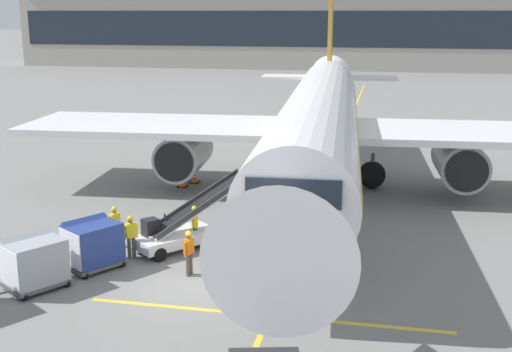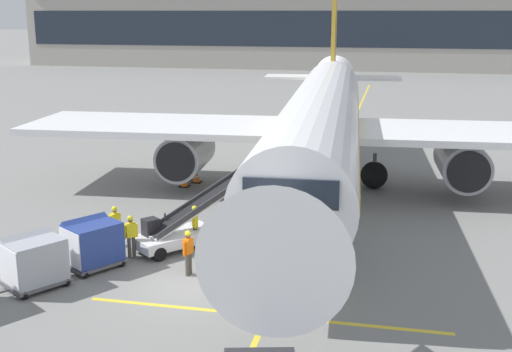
{
  "view_description": "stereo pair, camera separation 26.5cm",
  "coord_description": "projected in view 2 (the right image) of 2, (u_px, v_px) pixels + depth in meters",
  "views": [
    {
      "loc": [
        6.8,
        -20.9,
        9.6
      ],
      "look_at": [
        1.67,
        3.98,
        3.17
      ],
      "focal_mm": 45.92,
      "sensor_mm": 36.0,
      "label": 1
    },
    {
      "loc": [
        7.06,
        -20.85,
        9.6
      ],
      "look_at": [
        1.67,
        3.98,
        3.17
      ],
      "focal_mm": 45.92,
      "sensor_mm": 36.0,
      "label": 2
    }
  ],
  "objects": [
    {
      "name": "ground_crew_by_loader",
      "position": [
        188.0,
        250.0,
        24.24
      ],
      "size": [
        0.35,
        0.55,
        1.74
      ],
      "color": "#514C42",
      "rests_on": "ground"
    },
    {
      "name": "baggage_cart_lead",
      "position": [
        92.0,
        243.0,
        24.98
      ],
      "size": [
        2.43,
        2.72,
        1.91
      ],
      "color": "#515156",
      "rests_on": "ground"
    },
    {
      "name": "ground_crew_by_carts",
      "position": [
        115.0,
        223.0,
        27.25
      ],
      "size": [
        0.4,
        0.5,
        1.74
      ],
      "color": "black",
      "rests_on": "ground"
    },
    {
      "name": "ground_plane",
      "position": [
        187.0,
        285.0,
        23.55
      ],
      "size": [
        600.0,
        600.0,
        0.0
      ],
      "primitive_type": "plane",
      "color": "slate"
    },
    {
      "name": "belt_loader",
      "position": [
        181.0,
        228.0,
        27.11
      ],
      "size": [
        4.39,
        4.95,
        2.83
      ],
      "color": "silver",
      "rests_on": "ground"
    },
    {
      "name": "apron_guidance_line_stop_bar",
      "position": [
        263.0,
        315.0,
        21.21
      ],
      "size": [
        12.0,
        0.2,
        0.01
      ],
      "color": "yellow",
      "rests_on": "ground"
    },
    {
      "name": "terminal_building",
      "position": [
        320.0,
        28.0,
        115.52
      ],
      "size": [
        102.73,
        20.28,
        13.5
      ],
      "color": "#A8A399",
      "rests_on": "ground"
    },
    {
      "name": "baggage_cart_second",
      "position": [
        34.0,
        260.0,
        23.19
      ],
      "size": [
        2.43,
        2.72,
        1.91
      ],
      "color": "#515156",
      "rests_on": "ground"
    },
    {
      "name": "safety_cone_engine_keepout",
      "position": [
        187.0,
        175.0,
        38.08
      ],
      "size": [
        0.56,
        0.56,
        0.64
      ],
      "color": "black",
      "rests_on": "ground"
    },
    {
      "name": "apron_guidance_line_lead_in",
      "position": [
        321.0,
        194.0,
        35.3
      ],
      "size": [
        0.2,
        110.0,
        0.01
      ],
      "color": "yellow",
      "rests_on": "ground"
    },
    {
      "name": "safety_cone_wingtip",
      "position": [
        184.0,
        181.0,
        36.72
      ],
      "size": [
        0.55,
        0.55,
        0.63
      ],
      "color": "black",
      "rests_on": "ground"
    },
    {
      "name": "safety_cone_nose_mark",
      "position": [
        197.0,
        177.0,
        37.6
      ],
      "size": [
        0.54,
        0.54,
        0.62
      ],
      "color": "black",
      "rests_on": "ground"
    },
    {
      "name": "ground_crew_wingwalker",
      "position": [
        195.0,
        223.0,
        27.33
      ],
      "size": [
        0.37,
        0.54,
        1.74
      ],
      "color": "black",
      "rests_on": "ground"
    },
    {
      "name": "parked_airplane",
      "position": [
        321.0,
        121.0,
        35.09
      ],
      "size": [
        32.78,
        42.87,
        14.49
      ],
      "color": "white",
      "rests_on": "ground"
    },
    {
      "name": "ground_crew_marshaller",
      "position": [
        131.0,
        234.0,
        26.01
      ],
      "size": [
        0.46,
        0.43,
        1.74
      ],
      "color": "#514C42",
      "rests_on": "ground"
    }
  ]
}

